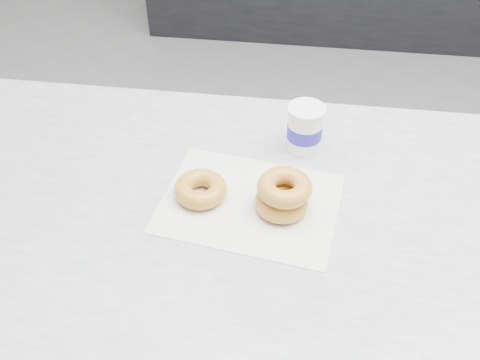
# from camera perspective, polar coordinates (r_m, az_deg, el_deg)

# --- Properties ---
(ground) EXTENTS (5.00, 5.00, 0.00)m
(ground) POSITION_cam_1_polar(r_m,az_deg,el_deg) (2.12, 10.23, -9.27)
(ground) COLOR gray
(ground) RESTS_ON ground
(counter) EXTENTS (3.06, 0.76, 0.90)m
(counter) POSITION_cam_1_polar(r_m,az_deg,el_deg) (1.41, 12.52, -16.83)
(counter) COLOR #333335
(counter) RESTS_ON ground
(wax_paper) EXTENTS (0.37, 0.31, 0.00)m
(wax_paper) POSITION_cam_1_polar(r_m,az_deg,el_deg) (1.05, 1.05, -2.47)
(wax_paper) COLOR silver
(wax_paper) RESTS_ON counter
(donut_single) EXTENTS (0.12, 0.12, 0.04)m
(donut_single) POSITION_cam_1_polar(r_m,az_deg,el_deg) (1.05, -4.22, -0.97)
(donut_single) COLOR gold
(donut_single) RESTS_ON wax_paper
(donut_stack) EXTENTS (0.15, 0.15, 0.07)m
(donut_stack) POSITION_cam_1_polar(r_m,az_deg,el_deg) (1.02, 4.61, -1.58)
(donut_stack) COLOR gold
(donut_stack) RESTS_ON wax_paper
(coffee_cup) EXTENTS (0.10, 0.10, 0.11)m
(coffee_cup) POSITION_cam_1_polar(r_m,az_deg,el_deg) (1.15, 6.92, 5.51)
(coffee_cup) COLOR white
(coffee_cup) RESTS_ON counter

